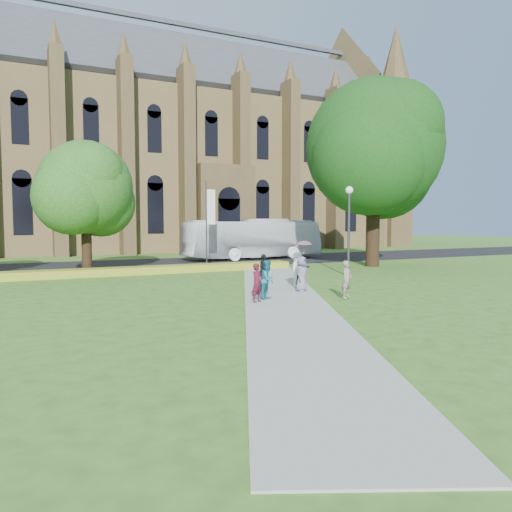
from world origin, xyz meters
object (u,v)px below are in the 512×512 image
pedestrian_0 (257,283)px  tour_coach (253,239)px  streetlamp (349,220)px  large_tree (374,148)px

pedestrian_0 → tour_coach: bearing=39.1°
streetlamp → pedestrian_0: streetlamp is taller
streetlamp → tour_coach: streetlamp is taller
streetlamp → large_tree: large_tree is taller
large_tree → pedestrian_0: large_tree is taller
large_tree → tour_coach: bearing=115.2°
streetlamp → tour_coach: bearing=86.6°
pedestrian_0 → large_tree: bearing=11.1°
tour_coach → pedestrian_0: 22.80m
large_tree → tour_coach: size_ratio=1.08×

